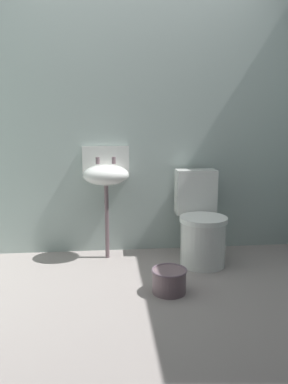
% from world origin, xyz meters
% --- Properties ---
extents(ground_plane, '(3.44, 2.40, 0.08)m').
position_xyz_m(ground_plane, '(0.00, 0.00, -0.04)').
color(ground_plane, gray).
extents(wall_back, '(3.44, 0.10, 2.49)m').
position_xyz_m(wall_back, '(0.00, 1.05, 1.24)').
color(wall_back, '#A0B1AB').
rests_on(wall_back, ground).
extents(toilet_near_wall, '(0.40, 0.59, 0.78)m').
position_xyz_m(toilet_near_wall, '(0.53, 0.65, 0.32)').
color(toilet_near_wall, white).
rests_on(toilet_near_wall, ground).
extents(sink, '(0.42, 0.35, 0.99)m').
position_xyz_m(sink, '(-0.28, 0.84, 0.75)').
color(sink, '#6F5960').
rests_on(sink, ground).
extents(bucket, '(0.26, 0.26, 0.17)m').
position_xyz_m(bucket, '(0.16, 0.08, 0.09)').
color(bucket, '#6F5960').
rests_on(bucket, ground).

